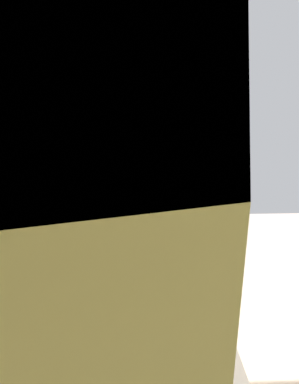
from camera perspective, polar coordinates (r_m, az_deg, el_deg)
wall_back at (r=1.68m, az=-14.40°, el=1.48°), size 3.75×0.12×2.74m
upper_cabinets at (r=1.18m, az=-9.02°, el=16.97°), size 2.15×0.33×0.60m
oven_range at (r=3.19m, az=-1.85°, el=-6.83°), size 0.60×0.62×1.10m
microwave at (r=1.40m, az=-1.88°, el=-14.37°), size 0.46×0.38×0.34m
bowl at (r=1.97m, az=-0.11°, el=-8.42°), size 0.15×0.15×0.05m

